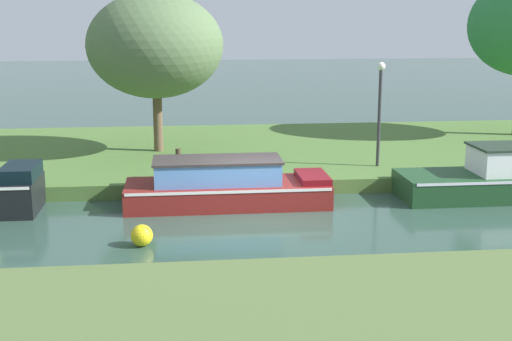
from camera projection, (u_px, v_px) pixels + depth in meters
ground_plane at (263, 217)px, 16.94m from camera, size 120.00×120.00×0.00m
riverbank_far at (239, 153)px, 23.68m from camera, size 72.00×10.00×0.40m
maroon_narrowboat at (226, 186)px, 17.90m from camera, size 5.21×1.78×1.23m
willow_tree_centre at (155, 45)px, 22.02m from camera, size 4.33×4.63×5.14m
lamp_post at (380, 102)px, 20.37m from camera, size 0.24×0.24×3.08m
mooring_post_near at (178, 164)px, 19.05m from camera, size 0.15×0.15×0.85m
channel_buoy at (142, 235)px, 14.78m from camera, size 0.47×0.47×0.47m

